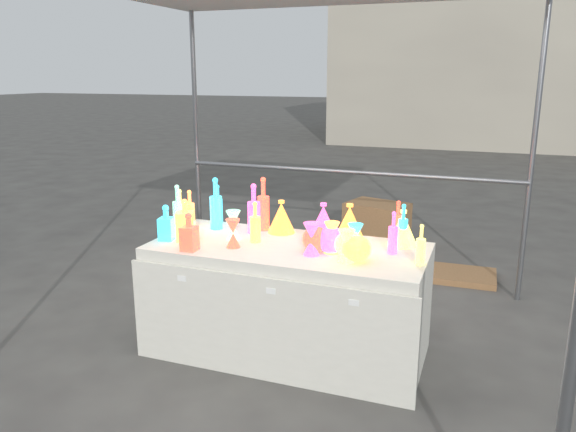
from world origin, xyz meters
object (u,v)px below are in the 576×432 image
(decanter_0, at_px, (185,220))
(display_table, at_px, (288,300))
(hourglass_0, at_px, (233,233))
(lampshade_0, at_px, (281,216))
(cardboard_box_closed, at_px, (377,223))
(bottle_0, at_px, (190,208))
(globe_0, at_px, (356,250))

(decanter_0, bearing_deg, display_table, -14.82)
(hourglass_0, xyz_separation_m, lampshade_0, (0.17, 0.43, 0.02))
(cardboard_box_closed, relative_size, bottle_0, 2.35)
(bottle_0, xyz_separation_m, decanter_0, (0.16, -0.34, 0.01))
(cardboard_box_closed, xyz_separation_m, globe_0, (0.44, -2.84, 0.59))
(bottle_0, bearing_deg, globe_0, -15.62)
(globe_0, xyz_separation_m, lampshade_0, (-0.65, 0.44, 0.05))
(cardboard_box_closed, height_order, decanter_0, decanter_0)
(bottle_0, distance_m, lampshade_0, 0.70)
(hourglass_0, xyz_separation_m, globe_0, (0.81, -0.00, -0.02))
(cardboard_box_closed, bearing_deg, hourglass_0, -81.85)
(bottle_0, height_order, decanter_0, decanter_0)
(display_table, height_order, globe_0, globe_0)
(display_table, xyz_separation_m, hourglass_0, (-0.32, -0.14, 0.47))
(bottle_0, relative_size, decanter_0, 0.94)
(hourglass_0, relative_size, globe_0, 1.06)
(bottle_0, height_order, lampshade_0, bottle_0)
(bottle_0, relative_size, globe_0, 1.52)
(decanter_0, bearing_deg, globe_0, -25.81)
(display_table, bearing_deg, bottle_0, 165.05)
(decanter_0, bearing_deg, bottle_0, 91.23)
(globe_0, bearing_deg, hourglass_0, 179.74)
(display_table, xyz_separation_m, cardboard_box_closed, (0.06, 2.69, -0.15))
(display_table, relative_size, decanter_0, 6.46)
(bottle_0, xyz_separation_m, lampshade_0, (0.70, 0.06, -0.02))
(display_table, xyz_separation_m, globe_0, (0.49, -0.15, 0.45))
(globe_0, bearing_deg, lampshade_0, 145.91)
(globe_0, bearing_deg, cardboard_box_closed, 98.74)
(cardboard_box_closed, bearing_deg, lampshade_0, -79.27)
(decanter_0, bearing_deg, hourglass_0, -29.14)
(display_table, xyz_separation_m, decanter_0, (-0.69, -0.11, 0.52))
(globe_0, relative_size, lampshade_0, 0.76)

